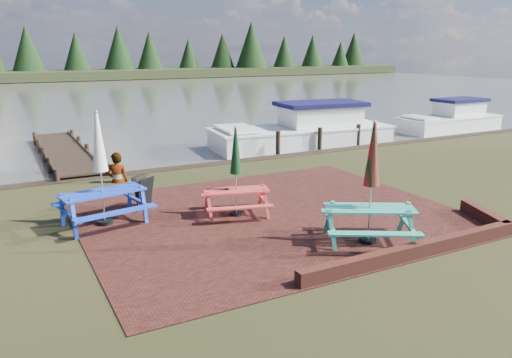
{
  "coord_description": "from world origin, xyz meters",
  "views": [
    {
      "loc": [
        -5.83,
        -9.25,
        4.03
      ],
      "look_at": [
        -0.41,
        1.0,
        1.0
      ],
      "focal_mm": 35.0,
      "sensor_mm": 36.0,
      "label": 1
    }
  ],
  "objects_px": {
    "picnic_table_red": "(236,186)",
    "boat_far": "(451,121)",
    "chalkboard": "(144,192)",
    "picnic_table_teal": "(370,202)",
    "jetty": "(65,152)",
    "person": "(115,153)",
    "picnic_table_blue": "(102,186)",
    "boat_near": "(305,133)"
  },
  "relations": [
    {
      "from": "boat_far",
      "to": "boat_near",
      "type": "bearing_deg",
      "value": 90.23
    },
    {
      "from": "picnic_table_blue",
      "to": "picnic_table_red",
      "type": "bearing_deg",
      "value": -26.39
    },
    {
      "from": "picnic_table_blue",
      "to": "boat_near",
      "type": "relative_size",
      "value": 0.32
    },
    {
      "from": "picnic_table_teal",
      "to": "jetty",
      "type": "relative_size",
      "value": 0.29
    },
    {
      "from": "picnic_table_blue",
      "to": "boat_far",
      "type": "relative_size",
      "value": 0.45
    },
    {
      "from": "chalkboard",
      "to": "boat_far",
      "type": "xyz_separation_m",
      "value": [
        18.22,
        6.17,
        -0.09
      ]
    },
    {
      "from": "jetty",
      "to": "person",
      "type": "xyz_separation_m",
      "value": [
        0.86,
        -5.24,
        0.83
      ]
    },
    {
      "from": "boat_far",
      "to": "chalkboard",
      "type": "bearing_deg",
      "value": 107.71
    },
    {
      "from": "picnic_table_teal",
      "to": "jetty",
      "type": "height_order",
      "value": "picnic_table_teal"
    },
    {
      "from": "chalkboard",
      "to": "boat_near",
      "type": "xyz_separation_m",
      "value": [
        8.88,
        5.97,
        -0.0
      ]
    },
    {
      "from": "jetty",
      "to": "boat_near",
      "type": "height_order",
      "value": "boat_near"
    },
    {
      "from": "picnic_table_red",
      "to": "chalkboard",
      "type": "height_order",
      "value": "picnic_table_red"
    },
    {
      "from": "person",
      "to": "boat_near",
      "type": "bearing_deg",
      "value": -144.43
    },
    {
      "from": "chalkboard",
      "to": "person",
      "type": "xyz_separation_m",
      "value": [
        -0.01,
        3.02,
        0.5
      ]
    },
    {
      "from": "boat_far",
      "to": "picnic_table_blue",
      "type": "bearing_deg",
      "value": 108.57
    },
    {
      "from": "picnic_table_blue",
      "to": "jetty",
      "type": "xyz_separation_m",
      "value": [
        0.28,
        8.98,
        -0.82
      ]
    },
    {
      "from": "boat_near",
      "to": "jetty",
      "type": "bearing_deg",
      "value": 82.41
    },
    {
      "from": "person",
      "to": "picnic_table_blue",
      "type": "bearing_deg",
      "value": 90.24
    },
    {
      "from": "boat_far",
      "to": "jetty",
      "type": "bearing_deg",
      "value": 82.74
    },
    {
      "from": "picnic_table_red",
      "to": "boat_near",
      "type": "relative_size",
      "value": 0.27
    },
    {
      "from": "picnic_table_red",
      "to": "jetty",
      "type": "xyz_separation_m",
      "value": [
        -2.75,
        9.86,
        -0.66
      ]
    },
    {
      "from": "chalkboard",
      "to": "picnic_table_red",
      "type": "bearing_deg",
      "value": -74.77
    },
    {
      "from": "picnic_table_red",
      "to": "jetty",
      "type": "distance_m",
      "value": 10.26
    },
    {
      "from": "chalkboard",
      "to": "boat_near",
      "type": "bearing_deg",
      "value": -0.58
    },
    {
      "from": "jetty",
      "to": "chalkboard",
      "type": "bearing_deg",
      "value": -84.01
    },
    {
      "from": "picnic_table_teal",
      "to": "boat_near",
      "type": "distance_m",
      "value": 11.77
    },
    {
      "from": "jetty",
      "to": "person",
      "type": "distance_m",
      "value": 5.38
    },
    {
      "from": "picnic_table_blue",
      "to": "chalkboard",
      "type": "distance_m",
      "value": 1.44
    },
    {
      "from": "jetty",
      "to": "picnic_table_teal",
      "type": "bearing_deg",
      "value": -70.76
    },
    {
      "from": "jetty",
      "to": "boat_far",
      "type": "relative_size",
      "value": 1.53
    },
    {
      "from": "jetty",
      "to": "picnic_table_red",
      "type": "bearing_deg",
      "value": -74.42
    },
    {
      "from": "chalkboard",
      "to": "jetty",
      "type": "relative_size",
      "value": 0.1
    },
    {
      "from": "boat_near",
      "to": "boat_far",
      "type": "xyz_separation_m",
      "value": [
        9.35,
        0.2,
        -0.09
      ]
    },
    {
      "from": "picnic_table_red",
      "to": "boat_far",
      "type": "height_order",
      "value": "picnic_table_red"
    },
    {
      "from": "jetty",
      "to": "picnic_table_blue",
      "type": "bearing_deg",
      "value": -91.81
    },
    {
      "from": "jetty",
      "to": "boat_near",
      "type": "xyz_separation_m",
      "value": [
        9.74,
        -2.29,
        0.33
      ]
    },
    {
      "from": "boat_far",
      "to": "picnic_table_teal",
      "type": "bearing_deg",
      "value": 125.2
    },
    {
      "from": "picnic_table_blue",
      "to": "chalkboard",
      "type": "xyz_separation_m",
      "value": [
        1.15,
        0.72,
        -0.49
      ]
    },
    {
      "from": "picnic_table_blue",
      "to": "person",
      "type": "distance_m",
      "value": 3.91
    },
    {
      "from": "boat_near",
      "to": "chalkboard",
      "type": "bearing_deg",
      "value": 129.59
    },
    {
      "from": "picnic_table_teal",
      "to": "picnic_table_blue",
      "type": "height_order",
      "value": "picnic_table_blue"
    },
    {
      "from": "picnic_table_teal",
      "to": "picnic_table_blue",
      "type": "bearing_deg",
      "value": 170.94
    }
  ]
}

